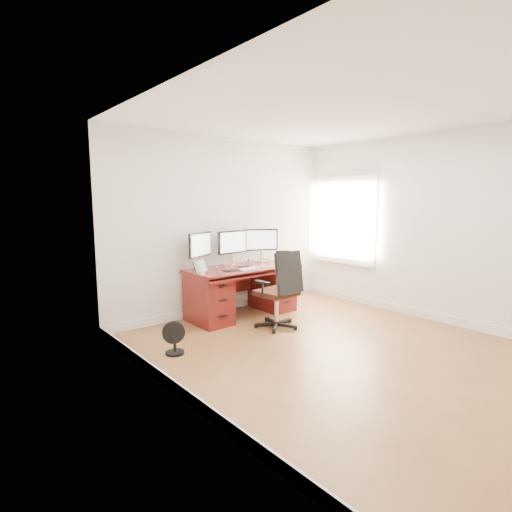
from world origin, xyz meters
TOP-DOWN VIEW (x-y plane):
  - ground at (0.00, 0.00)m, footprint 4.50×4.50m
  - back_wall at (0.00, 2.25)m, footprint 4.00×0.10m
  - right_wall at (2.00, 0.11)m, footprint 0.10×4.50m
  - desk at (0.00, 1.83)m, footprint 1.70×0.80m
  - office_chair at (0.01, 1.02)m, footprint 0.63×0.62m
  - floor_fan at (-1.54, 1.09)m, footprint 0.26×0.22m
  - monitor_left at (-0.58, 2.07)m, footprint 0.51×0.28m
  - monitor_center at (0.00, 2.07)m, footprint 0.55×0.15m
  - monitor_right at (0.58, 2.07)m, footprint 0.51×0.27m
  - tablet_left at (-0.78, 1.75)m, footprint 0.25×0.15m
  - tablet_right at (0.78, 1.75)m, footprint 0.25×0.16m
  - keyboard at (-0.06, 1.59)m, footprint 0.30×0.14m
  - trackpad at (0.25, 1.62)m, footprint 0.14×0.14m
  - drawing_tablet at (-0.32, 1.66)m, footprint 0.28×0.22m
  - phone at (0.01, 1.83)m, footprint 0.15×0.08m
  - figurine_purple at (-0.38, 1.95)m, footprint 0.04×0.04m
  - figurine_brown at (-0.23, 1.95)m, footprint 0.04×0.04m
  - figurine_orange at (-0.12, 1.95)m, footprint 0.04×0.04m
  - figurine_pink at (0.12, 1.95)m, footprint 0.04×0.04m
  - figurine_blue at (0.22, 1.95)m, footprint 0.04×0.04m

SIDE VIEW (x-z plane):
  - ground at x=0.00m, z-range 0.00..0.00m
  - floor_fan at x=-1.54m, z-range -0.01..0.37m
  - office_chair at x=0.01m, z-range -0.18..0.89m
  - desk at x=0.00m, z-range 0.03..0.78m
  - trackpad at x=0.25m, z-range 0.75..0.76m
  - drawing_tablet at x=-0.32m, z-range 0.75..0.76m
  - phone at x=0.01m, z-range 0.75..0.76m
  - keyboard at x=-0.06m, z-range 0.75..0.76m
  - figurine_purple at x=-0.38m, z-range 0.75..0.85m
  - figurine_brown at x=-0.23m, z-range 0.75..0.85m
  - figurine_orange at x=-0.12m, z-range 0.75..0.85m
  - figurine_pink at x=0.12m, z-range 0.75..0.85m
  - figurine_blue at x=0.22m, z-range 0.75..0.85m
  - tablet_left at x=-0.78m, z-range 0.74..0.93m
  - tablet_right at x=0.78m, z-range 0.74..0.93m
  - monitor_left at x=-0.58m, z-range 0.82..1.35m
  - monitor_center at x=0.00m, z-range 0.82..1.35m
  - monitor_right at x=0.58m, z-range 0.82..1.35m
  - back_wall at x=0.00m, z-range 0.00..2.70m
  - right_wall at x=2.00m, z-range 0.00..2.70m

